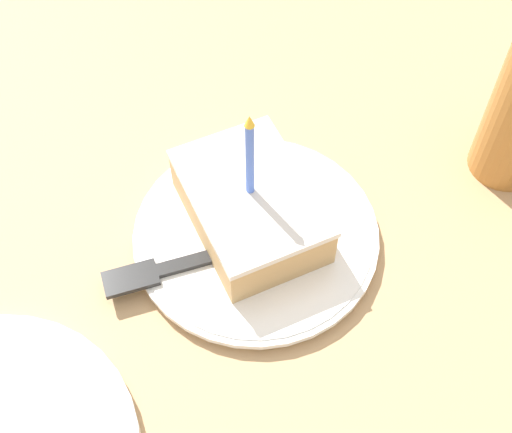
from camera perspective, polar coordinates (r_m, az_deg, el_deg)
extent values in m
cube|color=tan|center=(0.63, 2.32, -3.67)|extent=(2.40, 2.40, 0.04)
cylinder|color=white|center=(0.62, 0.00, -1.57)|extent=(0.20, 0.20, 0.01)
cylinder|color=white|center=(0.61, 0.00, -1.43)|extent=(0.21, 0.21, 0.01)
cube|color=tan|center=(0.60, -0.45, 0.64)|extent=(0.09, 0.13, 0.04)
cube|color=silver|center=(0.58, -0.46, 1.95)|extent=(0.09, 0.13, 0.01)
cylinder|color=#4C72E0|center=(0.55, -0.49, 4.57)|extent=(0.01, 0.01, 0.08)
cone|color=yellow|center=(0.51, -0.53, 7.65)|extent=(0.01, 0.01, 0.01)
cube|color=#262626|center=(0.60, -0.96, -2.50)|extent=(0.15, 0.03, 0.00)
cube|color=#262626|center=(0.59, -9.99, -4.92)|extent=(0.05, 0.03, 0.00)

